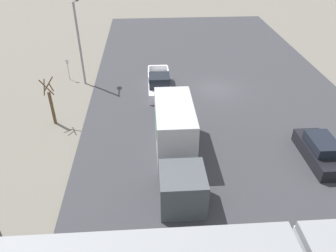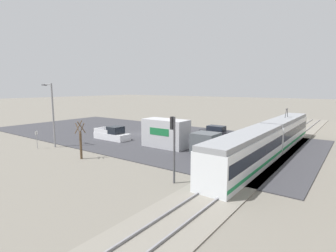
{
  "view_description": "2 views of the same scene",
  "coord_description": "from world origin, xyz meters",
  "px_view_note": "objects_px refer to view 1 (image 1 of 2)",
  "views": [
    {
      "loc": [
        6.31,
        27.26,
        14.07
      ],
      "look_at": [
        5.16,
        9.53,
        2.39
      ],
      "focal_mm": 35.0,
      "sensor_mm": 36.0,
      "label": 1
    },
    {
      "loc": [
        29.38,
        27.26,
        7.19
      ],
      "look_at": [
        5.03,
        9.35,
        2.72
      ],
      "focal_mm": 28.0,
      "sensor_mm": 36.0,
      "label": 2
    }
  ],
  "objects_px": {
    "pickup_truck": "(159,84)",
    "street_tree": "(51,103)",
    "street_lamp_near_crossing": "(79,38)",
    "no_parking_sign": "(68,67)",
    "sedan_car_0": "(320,151)",
    "box_truck": "(176,140)"
  },
  "relations": [
    {
      "from": "pickup_truck",
      "to": "street_tree",
      "type": "relative_size",
      "value": 1.38
    },
    {
      "from": "pickup_truck",
      "to": "street_lamp_near_crossing",
      "type": "relative_size",
      "value": 0.7
    },
    {
      "from": "street_tree",
      "to": "no_parking_sign",
      "type": "bearing_deg",
      "value": -87.59
    },
    {
      "from": "sedan_car_0",
      "to": "no_parking_sign",
      "type": "height_order",
      "value": "no_parking_sign"
    },
    {
      "from": "box_truck",
      "to": "pickup_truck",
      "type": "xyz_separation_m",
      "value": [
        0.69,
        -9.97,
        -0.84
      ]
    },
    {
      "from": "sedan_car_0",
      "to": "no_parking_sign",
      "type": "xyz_separation_m",
      "value": [
        19.05,
        -13.9,
        0.55
      ]
    },
    {
      "from": "box_truck",
      "to": "pickup_truck",
      "type": "distance_m",
      "value": 10.03
    },
    {
      "from": "box_truck",
      "to": "street_tree",
      "type": "height_order",
      "value": "street_tree"
    },
    {
      "from": "sedan_car_0",
      "to": "street_lamp_near_crossing",
      "type": "relative_size",
      "value": 0.61
    },
    {
      "from": "box_truck",
      "to": "street_tree",
      "type": "distance_m",
      "value": 10.5
    },
    {
      "from": "no_parking_sign",
      "to": "box_truck",
      "type": "bearing_deg",
      "value": 125.65
    },
    {
      "from": "pickup_truck",
      "to": "no_parking_sign",
      "type": "distance_m",
      "value": 9.39
    },
    {
      "from": "box_truck",
      "to": "no_parking_sign",
      "type": "relative_size",
      "value": 4.51
    },
    {
      "from": "pickup_truck",
      "to": "no_parking_sign",
      "type": "height_order",
      "value": "no_parking_sign"
    },
    {
      "from": "box_truck",
      "to": "no_parking_sign",
      "type": "bearing_deg",
      "value": -54.35
    },
    {
      "from": "no_parking_sign",
      "to": "sedan_car_0",
      "type": "bearing_deg",
      "value": 143.89
    },
    {
      "from": "box_truck",
      "to": "sedan_car_0",
      "type": "xyz_separation_m",
      "value": [
        -9.57,
        0.68,
        -0.88
      ]
    },
    {
      "from": "street_lamp_near_crossing",
      "to": "no_parking_sign",
      "type": "distance_m",
      "value": 3.65
    },
    {
      "from": "sedan_car_0",
      "to": "street_tree",
      "type": "height_order",
      "value": "street_tree"
    },
    {
      "from": "pickup_truck",
      "to": "box_truck",
      "type": "bearing_deg",
      "value": 93.93
    },
    {
      "from": "street_lamp_near_crossing",
      "to": "no_parking_sign",
      "type": "xyz_separation_m",
      "value": [
        1.66,
        -0.78,
        -3.15
      ]
    },
    {
      "from": "street_tree",
      "to": "no_parking_sign",
      "type": "height_order",
      "value": "street_tree"
    }
  ]
}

